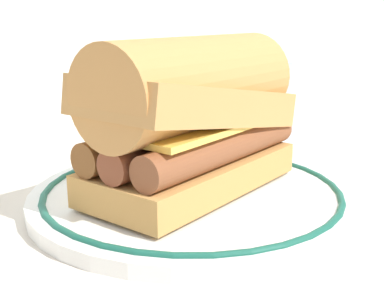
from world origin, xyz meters
TOP-DOWN VIEW (x-y plane):
  - ground_plane at (0.00, 0.00)m, footprint 1.50×1.50m
  - plate at (-0.01, 0.02)m, footprint 0.28×0.28m
  - sausage_sandwich at (-0.01, 0.02)m, footprint 0.22×0.16m
  - drinking_glass at (0.17, 0.14)m, footprint 0.07×0.07m

SIDE VIEW (x-z plane):
  - ground_plane at x=0.00m, z-range 0.00..0.00m
  - plate at x=-0.01m, z-range 0.00..0.02m
  - drinking_glass at x=0.17m, z-range -0.01..0.10m
  - sausage_sandwich at x=-0.01m, z-range 0.02..0.14m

